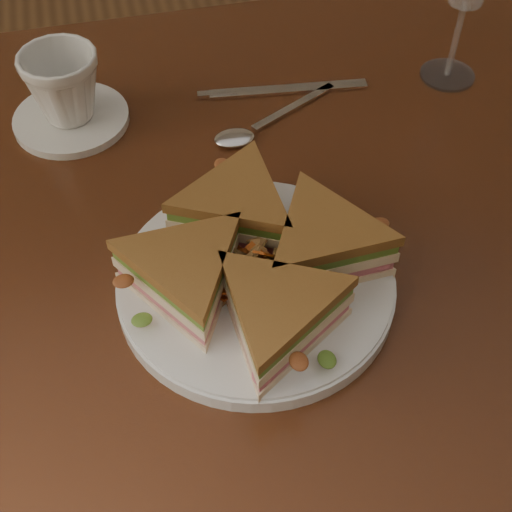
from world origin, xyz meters
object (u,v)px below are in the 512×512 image
at_px(spoon, 249,131).
at_px(knife, 277,91).
at_px(coffee_cup, 63,86).
at_px(plate, 256,284).
at_px(sandwich_wedges, 256,259).
at_px(table, 269,257).
at_px(saucer, 71,119).

relative_size(spoon, knife, 0.78).
bearing_deg(knife, coffee_cup, -173.39).
distance_m(plate, knife, 0.32).
bearing_deg(plate, sandwich_wedges, 180.00).
distance_m(table, plate, 0.16).
xyz_separation_m(table, spoon, (0.00, 0.11, 0.10)).
height_order(sandwich_wedges, knife, sandwich_wedges).
bearing_deg(sandwich_wedges, coffee_cup, 117.72).
distance_m(table, saucer, 0.29).
bearing_deg(spoon, table, -118.74).
bearing_deg(spoon, saucer, 133.51).
bearing_deg(saucer, plate, -62.28).
relative_size(table, saucer, 8.70).
height_order(table, plate, plate).
bearing_deg(spoon, plate, -128.90).
distance_m(knife, coffee_cup, 0.26).
bearing_deg(sandwich_wedges, spoon, 78.59).
relative_size(spoon, coffee_cup, 1.85).
distance_m(sandwich_wedges, knife, 0.32).
bearing_deg(saucer, table, -42.09).
distance_m(sandwich_wedges, saucer, 0.34).
distance_m(spoon, coffee_cup, 0.22).
distance_m(spoon, knife, 0.09).
relative_size(sandwich_wedges, spoon, 1.69).
height_order(saucer, coffee_cup, coffee_cup).
distance_m(table, sandwich_wedges, 0.19).
xyz_separation_m(table, saucer, (-0.20, 0.18, 0.10)).
bearing_deg(plate, saucer, 117.72).
distance_m(plate, coffee_cup, 0.34).
bearing_deg(saucer, knife, 0.06).
relative_size(plate, coffee_cup, 2.95).
bearing_deg(coffee_cup, sandwich_wedges, -47.42).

